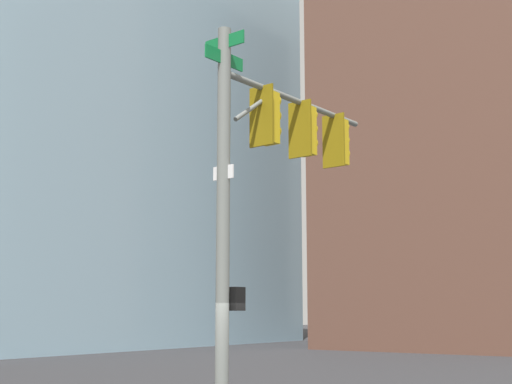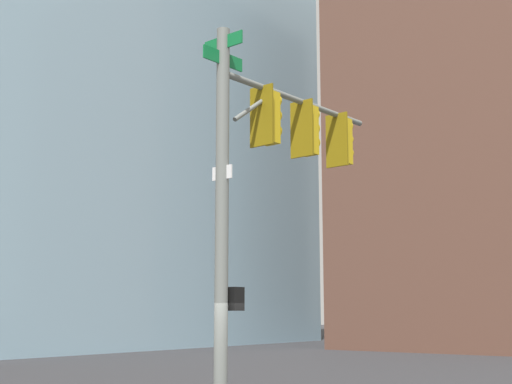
% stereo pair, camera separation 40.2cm
% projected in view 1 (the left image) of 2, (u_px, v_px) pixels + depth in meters
% --- Properties ---
extents(signal_pole_assembly, '(4.99, 0.95, 7.36)m').
position_uv_depth(signal_pole_assembly, '(272.00, 169.00, 13.31)').
color(signal_pole_assembly, slate).
rests_on(signal_pole_assembly, ground_plane).
extents(building_brick_midblock, '(21.75, 17.18, 30.89)m').
position_uv_depth(building_brick_midblock, '(486.00, 127.00, 50.73)').
color(building_brick_midblock, brown).
rests_on(building_brick_midblock, ground_plane).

